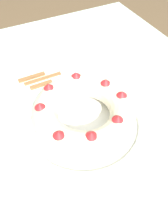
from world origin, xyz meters
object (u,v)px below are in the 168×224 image
bundt_cake (84,112)px  serving_knife (44,74)px  serving_dish (84,122)px  fork (54,75)px  cake_knife (51,82)px

bundt_cake → serving_knife: bearing=-173.7°
serving_knife → serving_dish: bearing=2.0°
fork → serving_knife: (-0.03, -0.03, 0.00)m
serving_dish → cake_knife: serving_dish is taller
bundt_cake → fork: 0.27m
serving_dish → bundt_cake: bundt_cake is taller
serving_dish → fork: (-0.26, -0.00, -0.01)m
serving_dish → bundt_cake: 0.05m
cake_knife → serving_knife: bearing=-176.9°
serving_dish → fork: bearing=-180.0°
serving_knife → fork: bearing=46.3°
bundt_cake → fork: bearing=-180.0°
serving_dish → bundt_cake: bearing=-137.6°
serving_dish → bundt_cake: size_ratio=1.17×
bundt_cake → cake_knife: bundt_cake is taller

